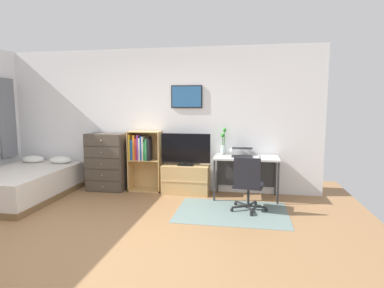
{
  "coord_description": "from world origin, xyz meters",
  "views": [
    {
      "loc": [
        1.71,
        -3.44,
        1.65
      ],
      "look_at": [
        0.83,
        1.5,
        1.02
      ],
      "focal_mm": 29.43,
      "sensor_mm": 36.0,
      "label": 1
    }
  ],
  "objects_px": {
    "dresser": "(107,162)",
    "tv_stand": "(186,179)",
    "bed": "(23,184)",
    "office_chair": "(248,183)",
    "desk": "(246,163)",
    "television": "(186,149)",
    "wine_glass": "(231,149)",
    "bookshelf": "(143,155)",
    "laptop": "(242,152)",
    "bamboo_vase": "(223,143)",
    "computer_mouse": "(258,156)"
  },
  "relations": [
    {
      "from": "computer_mouse",
      "to": "wine_glass",
      "type": "height_order",
      "value": "wine_glass"
    },
    {
      "from": "tv_stand",
      "to": "laptop",
      "type": "height_order",
      "value": "laptop"
    },
    {
      "from": "dresser",
      "to": "television",
      "type": "height_order",
      "value": "television"
    },
    {
      "from": "bookshelf",
      "to": "dresser",
      "type": "bearing_deg",
      "value": -175.21
    },
    {
      "from": "bookshelf",
      "to": "tv_stand",
      "type": "height_order",
      "value": "bookshelf"
    },
    {
      "from": "bamboo_vase",
      "to": "wine_glass",
      "type": "distance_m",
      "value": 0.34
    },
    {
      "from": "bed",
      "to": "bookshelf",
      "type": "relative_size",
      "value": 1.8
    },
    {
      "from": "desk",
      "to": "dresser",
      "type": "bearing_deg",
      "value": 179.84
    },
    {
      "from": "bookshelf",
      "to": "wine_glass",
      "type": "bearing_deg",
      "value": -7.27
    },
    {
      "from": "bookshelf",
      "to": "computer_mouse",
      "type": "xyz_separation_m",
      "value": [
        2.15,
        -0.18,
        0.06
      ]
    },
    {
      "from": "tv_stand",
      "to": "bamboo_vase",
      "type": "bearing_deg",
      "value": 10.01
    },
    {
      "from": "office_chair",
      "to": "dresser",
      "type": "bearing_deg",
      "value": 170.82
    },
    {
      "from": "office_chair",
      "to": "laptop",
      "type": "height_order",
      "value": "laptop"
    },
    {
      "from": "laptop",
      "to": "wine_glass",
      "type": "distance_m",
      "value": 0.24
    },
    {
      "from": "office_chair",
      "to": "tv_stand",
      "type": "bearing_deg",
      "value": 151.44
    },
    {
      "from": "bookshelf",
      "to": "laptop",
      "type": "bearing_deg",
      "value": -2.25
    },
    {
      "from": "television",
      "to": "wine_glass",
      "type": "distance_m",
      "value": 0.86
    },
    {
      "from": "dresser",
      "to": "bamboo_vase",
      "type": "height_order",
      "value": "bamboo_vase"
    },
    {
      "from": "bookshelf",
      "to": "bamboo_vase",
      "type": "relative_size",
      "value": 2.4
    },
    {
      "from": "office_chair",
      "to": "laptop",
      "type": "distance_m",
      "value": 0.88
    },
    {
      "from": "computer_mouse",
      "to": "office_chair",
      "type": "bearing_deg",
      "value": -103.94
    },
    {
      "from": "desk",
      "to": "laptop",
      "type": "bearing_deg",
      "value": -175.04
    },
    {
      "from": "desk",
      "to": "tv_stand",
      "type": "bearing_deg",
      "value": 178.83
    },
    {
      "from": "tv_stand",
      "to": "bamboo_vase",
      "type": "relative_size",
      "value": 1.8
    },
    {
      "from": "bookshelf",
      "to": "television",
      "type": "xyz_separation_m",
      "value": [
        0.84,
        -0.07,
        0.13
      ]
    },
    {
      "from": "dresser",
      "to": "bamboo_vase",
      "type": "distance_m",
      "value": 2.27
    },
    {
      "from": "bed",
      "to": "bamboo_vase",
      "type": "xyz_separation_m",
      "value": [
        3.45,
        0.93,
        0.7
      ]
    },
    {
      "from": "wine_glass",
      "to": "laptop",
      "type": "bearing_deg",
      "value": 38.06
    },
    {
      "from": "dresser",
      "to": "wine_glass",
      "type": "relative_size",
      "value": 6.1
    },
    {
      "from": "bed",
      "to": "tv_stand",
      "type": "bearing_deg",
      "value": 14.46
    },
    {
      "from": "bed",
      "to": "computer_mouse",
      "type": "distance_m",
      "value": 4.16
    },
    {
      "from": "bookshelf",
      "to": "office_chair",
      "type": "bearing_deg",
      "value": -24.0
    },
    {
      "from": "dresser",
      "to": "wine_glass",
      "type": "bearing_deg",
      "value": -3.72
    },
    {
      "from": "television",
      "to": "laptop",
      "type": "bearing_deg",
      "value": -0.37
    },
    {
      "from": "dresser",
      "to": "tv_stand",
      "type": "height_order",
      "value": "dresser"
    },
    {
      "from": "bookshelf",
      "to": "wine_glass",
      "type": "height_order",
      "value": "bookshelf"
    },
    {
      "from": "dresser",
      "to": "desk",
      "type": "distance_m",
      "value": 2.65
    },
    {
      "from": "desk",
      "to": "computer_mouse",
      "type": "height_order",
      "value": "computer_mouse"
    },
    {
      "from": "bed",
      "to": "desk",
      "type": "relative_size",
      "value": 1.85
    },
    {
      "from": "bed",
      "to": "office_chair",
      "type": "bearing_deg",
      "value": -2.18
    },
    {
      "from": "bed",
      "to": "computer_mouse",
      "type": "relative_size",
      "value": 19.88
    },
    {
      "from": "tv_stand",
      "to": "office_chair",
      "type": "distance_m",
      "value": 1.42
    },
    {
      "from": "bed",
      "to": "bookshelf",
      "type": "height_order",
      "value": "bookshelf"
    },
    {
      "from": "laptop",
      "to": "wine_glass",
      "type": "bearing_deg",
      "value": -143.89
    },
    {
      "from": "office_chair",
      "to": "wine_glass",
      "type": "distance_m",
      "value": 0.84
    },
    {
      "from": "tv_stand",
      "to": "laptop",
      "type": "xyz_separation_m",
      "value": [
        1.02,
        -0.03,
        0.54
      ]
    },
    {
      "from": "laptop",
      "to": "wine_glass",
      "type": "relative_size",
      "value": 2.23
    },
    {
      "from": "bed",
      "to": "laptop",
      "type": "distance_m",
      "value": 3.92
    },
    {
      "from": "television",
      "to": "laptop",
      "type": "height_order",
      "value": "television"
    },
    {
      "from": "dresser",
      "to": "tv_stand",
      "type": "xyz_separation_m",
      "value": [
        1.55,
        0.02,
        -0.28
      ]
    }
  ]
}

